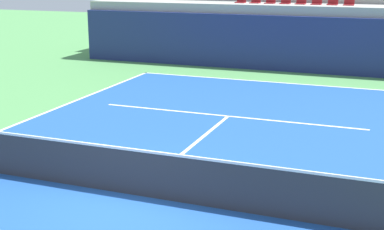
# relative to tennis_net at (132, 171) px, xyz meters

# --- Properties ---
(ground_plane) EXTENTS (80.00, 80.00, 0.00)m
(ground_plane) POSITION_rel_tennis_net_xyz_m (0.00, 0.00, -0.51)
(ground_plane) COLOR #4C8C4C
(court_surface) EXTENTS (11.00, 24.00, 0.01)m
(court_surface) POSITION_rel_tennis_net_xyz_m (0.00, 0.00, -0.50)
(court_surface) COLOR #1E4C99
(court_surface) RESTS_ON ground_plane
(baseline_far) EXTENTS (11.00, 0.10, 0.00)m
(baseline_far) POSITION_rel_tennis_net_xyz_m (0.00, 11.95, -0.50)
(baseline_far) COLOR white
(baseline_far) RESTS_ON court_surface
(service_line_far) EXTENTS (8.26, 0.10, 0.00)m
(service_line_far) POSITION_rel_tennis_net_xyz_m (0.00, 6.40, -0.50)
(service_line_far) COLOR white
(service_line_far) RESTS_ON court_surface
(centre_service_line) EXTENTS (0.10, 6.40, 0.00)m
(centre_service_line) POSITION_rel_tennis_net_xyz_m (0.00, 3.20, -0.50)
(centre_service_line) COLOR white
(centre_service_line) RESTS_ON court_surface
(back_wall) EXTENTS (19.41, 0.30, 2.39)m
(back_wall) POSITION_rel_tennis_net_xyz_m (0.00, 14.55, 0.69)
(back_wall) COLOR navy
(back_wall) RESTS_ON ground_plane
(stands_tier_lower) EXTENTS (19.41, 2.40, 2.81)m
(stands_tier_lower) POSITION_rel_tennis_net_xyz_m (0.00, 15.90, 0.90)
(stands_tier_lower) COLOR #9E9E99
(stands_tier_lower) RESTS_ON ground_plane
(stands_tier_upper) EXTENTS (19.41, 2.40, 3.80)m
(stands_tier_upper) POSITION_rel_tennis_net_xyz_m (0.00, 18.30, 1.39)
(stands_tier_upper) COLOR #9E9E99
(stands_tier_upper) RESTS_ON ground_plane
(seating_row_lower) EXTENTS (5.30, 0.44, 0.44)m
(seating_row_lower) POSITION_rel_tennis_net_xyz_m (-0.00, 15.99, 2.42)
(seating_row_lower) COLOR maroon
(seating_row_lower) RESTS_ON stands_tier_lower
(tennis_net) EXTENTS (11.08, 0.08, 1.07)m
(tennis_net) POSITION_rel_tennis_net_xyz_m (0.00, 0.00, 0.00)
(tennis_net) COLOR black
(tennis_net) RESTS_ON court_surface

